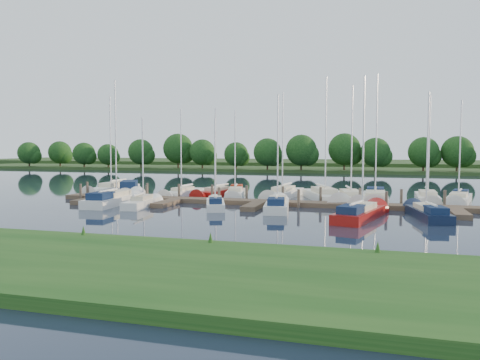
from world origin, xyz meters
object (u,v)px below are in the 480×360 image
(sailboat_n_0, at_px, (113,190))
(sailboat_n_5, at_px, (283,195))
(motorboat, at_px, (129,192))
(dock, at_px, (259,203))
(sailboat_s_2, at_px, (215,205))

(sailboat_n_0, xyz_separation_m, sailboat_n_5, (19.66, 0.36, -0.00))
(sailboat_n_0, height_order, motorboat, sailboat_n_0)
(motorboat, bearing_deg, dock, 139.63)
(sailboat_n_0, bearing_deg, motorboat, 149.43)
(dock, xyz_separation_m, sailboat_n_5, (0.80, 7.05, 0.08))
(dock, bearing_deg, sailboat_n_0, 160.48)
(sailboat_n_0, relative_size, motorboat, 1.62)
(motorboat, relative_size, sailboat_n_5, 0.63)
(sailboat_s_2, bearing_deg, dock, 22.96)
(dock, bearing_deg, motorboat, 163.47)
(dock, xyz_separation_m, motorboat, (-15.64, 4.64, 0.19))
(sailboat_n_0, bearing_deg, sailboat_s_2, 150.33)
(dock, height_order, sailboat_n_5, sailboat_n_5)
(dock, distance_m, motorboat, 16.32)
(motorboat, xyz_separation_m, sailboat_n_5, (16.44, 2.41, -0.11))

